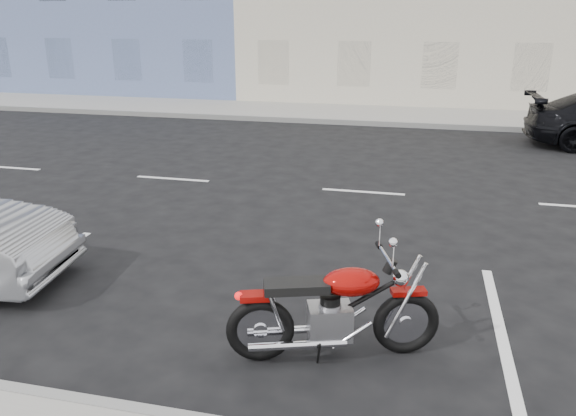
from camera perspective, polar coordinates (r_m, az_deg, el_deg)
name	(u,v)px	position (r m, az deg, el deg)	size (l,w,h in m)	color
ground	(470,199)	(11.03, 18.02, 0.85)	(120.00, 120.00, 0.00)	black
sidewalk_far	(304,112)	(19.85, 1.61, 9.73)	(80.00, 3.40, 0.15)	gray
curb_far	(293,120)	(18.21, 0.50, 8.92)	(80.00, 0.12, 0.16)	gray
motorcycle	(410,310)	(5.78, 12.26, -10.05)	(2.06, 0.94, 1.07)	black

